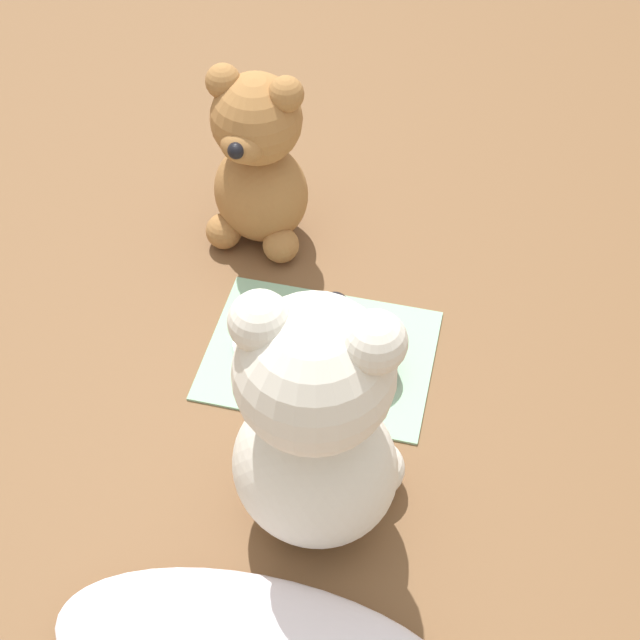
{
  "coord_description": "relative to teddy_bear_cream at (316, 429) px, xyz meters",
  "views": [
    {
      "loc": [
        -0.13,
        0.57,
        0.72
      ],
      "look_at": [
        0.0,
        0.0,
        0.06
      ],
      "focal_mm": 50.0,
      "sensor_mm": 36.0,
      "label": 1
    }
  ],
  "objects": [
    {
      "name": "ground_plane",
      "position": [
        0.04,
        -0.18,
        -0.13
      ],
      "size": [
        4.0,
        4.0,
        0.0
      ],
      "primitive_type": "plane",
      "color": "brown"
    },
    {
      "name": "knitted_placemat",
      "position": [
        0.04,
        -0.18,
        -0.13
      ],
      "size": [
        0.23,
        0.17,
        0.01
      ],
      "primitive_type": "cube",
      "color": "#8EBC99",
      "rests_on": "ground_plane"
    },
    {
      "name": "teddy_bear_cream",
      "position": [
        0.0,
        0.0,
        0.0
      ],
      "size": [
        0.14,
        0.14,
        0.28
      ],
      "rotation": [
        0.0,
        0.0,
        0.0
      ],
      "color": "silver",
      "rests_on": "ground_plane"
    },
    {
      "name": "teddy_bear_tan",
      "position": [
        0.15,
        -0.34,
        -0.03
      ],
      "size": [
        0.12,
        0.12,
        0.22
      ],
      "rotation": [
        0.0,
        0.0,
        3.04
      ],
      "color": "#A3703D",
      "rests_on": "ground_plane"
    },
    {
      "name": "cupcake_near_cream_bear",
      "position": [
        -0.02,
        -0.16,
        -0.1
      ],
      "size": [
        0.06,
        0.06,
        0.07
      ],
      "color": "#993333",
      "rests_on": "knitted_placemat"
    },
    {
      "name": "saucer_plate",
      "position": [
        0.09,
        -0.18,
        -0.12
      ],
      "size": [
        0.09,
        0.09,
        0.01
      ],
      "primitive_type": "cylinder",
      "color": "white",
      "rests_on": "knitted_placemat"
    },
    {
      "name": "cupcake_near_tan_bear",
      "position": [
        0.09,
        -0.18,
        -0.09
      ],
      "size": [
        0.05,
        0.05,
        0.07
      ],
      "color": "#993333",
      "rests_on": "saucer_plate"
    }
  ]
}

